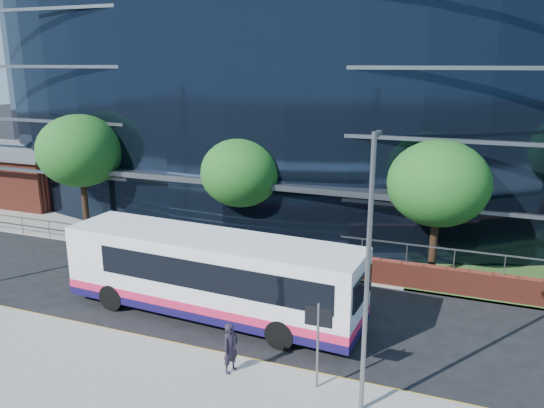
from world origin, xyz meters
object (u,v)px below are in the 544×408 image
at_px(street_sign, 318,328).
at_px(pedestrian, 231,348).
at_px(tree_far_a, 80,151).
at_px(tree_far_c, 438,184).
at_px(streetlight_east, 368,270).
at_px(city_bus, 213,275).
at_px(brick_pavilion, 27,174).
at_px(tree_far_b, 241,173).

relative_size(street_sign, pedestrian, 1.67).
distance_m(tree_far_a, tree_far_c, 20.00).
bearing_deg(streetlight_east, city_bus, 149.51).
bearing_deg(city_bus, tree_far_a, 152.72).
height_order(brick_pavilion, tree_far_b, tree_far_b).
relative_size(tree_far_c, streetlight_east, 0.81).
bearing_deg(tree_far_c, city_bus, -137.19).
bearing_deg(city_bus, pedestrian, -52.65).
relative_size(street_sign, tree_far_b, 0.46).
xyz_separation_m(tree_far_b, tree_far_c, (10.00, -0.50, 0.33)).
distance_m(tree_far_a, pedestrian, 18.62).
xyz_separation_m(tree_far_c, pedestrian, (-5.32, -10.78, -3.55)).
distance_m(tree_far_c, streetlight_east, 11.22).
relative_size(tree_far_a, pedestrian, 4.16).
bearing_deg(brick_pavilion, streetlight_east, -29.24).
xyz_separation_m(brick_pavilion, streetlight_east, (28.00, -15.67, 2.50)).
distance_m(tree_far_c, city_bus, 10.94).
distance_m(street_sign, pedestrian, 3.06).
relative_size(tree_far_c, pedestrian, 3.88).
xyz_separation_m(brick_pavilion, city_bus, (21.24, -11.69, -0.19)).
relative_size(streetlight_east, city_bus, 0.65).
bearing_deg(pedestrian, streetlight_east, -76.68).
height_order(tree_far_a, tree_far_b, tree_far_a).
distance_m(brick_pavilion, tree_far_b, 19.55).
xyz_separation_m(brick_pavilion, tree_far_c, (29.00, -4.50, 2.60)).
bearing_deg(tree_far_b, pedestrian, -67.49).
height_order(brick_pavilion, tree_far_a, tree_far_a).
xyz_separation_m(tree_far_b, pedestrian, (4.68, -11.28, -3.22)).
relative_size(tree_far_b, tree_far_c, 0.93).
bearing_deg(tree_far_c, streetlight_east, -95.11).
xyz_separation_m(tree_far_a, tree_far_c, (20.00, 0.00, -0.33)).
distance_m(tree_far_b, tree_far_c, 10.02).
distance_m(street_sign, tree_far_c, 11.14).
distance_m(street_sign, tree_far_a, 20.63).
bearing_deg(pedestrian, street_sign, -67.57).
relative_size(brick_pavilion, tree_far_a, 1.23).
height_order(tree_far_c, pedestrian, tree_far_c).
relative_size(streetlight_east, pedestrian, 4.77).
relative_size(brick_pavilion, pedestrian, 5.12).
height_order(street_sign, tree_far_c, tree_far_c).
relative_size(tree_far_b, pedestrian, 3.60).
bearing_deg(tree_far_b, city_bus, -73.79).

